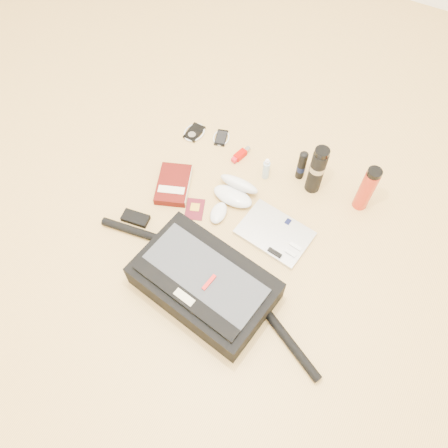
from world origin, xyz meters
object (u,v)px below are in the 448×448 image
(book, at_px, (174,185))
(thermos_black, at_px, (317,170))
(thermos_red, at_px, (367,189))
(messenger_bag, at_px, (204,283))
(laptop, at_px, (275,233))

(book, height_order, thermos_black, thermos_black)
(thermos_red, bearing_deg, messenger_bag, -120.96)
(messenger_bag, height_order, thermos_black, thermos_black)
(laptop, height_order, thermos_black, thermos_black)
(thermos_red, bearing_deg, book, -158.14)
(book, height_order, thermos_red, thermos_red)
(book, distance_m, thermos_red, 0.82)
(messenger_bag, height_order, thermos_red, thermos_red)
(thermos_red, bearing_deg, laptop, -129.98)
(book, relative_size, thermos_red, 1.02)
(laptop, distance_m, thermos_black, 0.32)
(messenger_bag, bearing_deg, thermos_red, 68.10)
(laptop, distance_m, book, 0.50)
(messenger_bag, height_order, laptop, messenger_bag)
(laptop, relative_size, thermos_red, 1.30)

